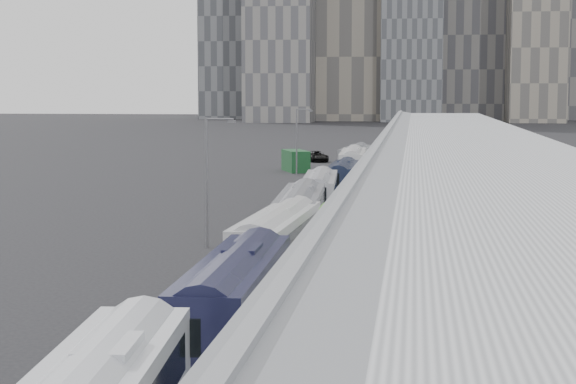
% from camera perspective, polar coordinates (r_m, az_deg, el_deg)
% --- Properties ---
extents(sidewalk, '(10.00, 170.00, 0.12)m').
position_cam_1_polar(sidewalk, '(72.23, 7.27, -2.15)').
color(sidewalk, gray).
rests_on(sidewalk, ground).
extents(lane_line, '(0.12, 160.00, 0.02)m').
position_cam_1_polar(lane_line, '(73.02, -1.00, -2.05)').
color(lane_line, gold).
rests_on(lane_line, ground).
extents(depot, '(12.45, 160.40, 7.20)m').
position_cam_1_polar(depot, '(71.92, 10.49, 0.54)').
color(depot, gray).
rests_on(depot, ground).
extents(bus_1, '(3.02, 13.63, 3.97)m').
position_cam_1_polar(bus_1, '(38.05, -3.13, -7.02)').
color(bus_1, black).
rests_on(bus_1, ground).
extents(bus_2, '(3.43, 13.41, 3.88)m').
position_cam_1_polar(bus_2, '(52.35, -0.63, -3.46)').
color(bus_2, silver).
rests_on(bus_2, ground).
extents(bus_3, '(3.33, 13.39, 3.88)m').
position_cam_1_polar(bus_3, '(63.79, 0.74, -1.75)').
color(bus_3, slate).
rests_on(bus_3, ground).
extents(bus_4, '(3.30, 12.82, 3.71)m').
position_cam_1_polar(bus_4, '(77.70, 1.90, -0.41)').
color(bus_4, '#9FA0A8').
rests_on(bus_4, ground).
extents(bus_5, '(2.71, 12.04, 3.52)m').
position_cam_1_polar(bus_5, '(92.64, 3.29, 0.57)').
color(bus_5, black).
rests_on(bus_5, ground).
extents(bus_6, '(3.08, 13.28, 3.86)m').
position_cam_1_polar(bus_6, '(108.11, 3.87, 1.43)').
color(bus_6, silver).
rests_on(bus_6, ground).
extents(bus_7, '(3.40, 12.35, 3.57)m').
position_cam_1_polar(bus_7, '(119.59, 3.98, 1.81)').
color(bus_7, slate).
rests_on(bus_7, ground).
extents(tree_0, '(1.46, 1.46, 4.13)m').
position_cam_1_polar(tree_0, '(25.12, 0.07, -9.96)').
color(tree_0, black).
rests_on(tree_0, ground).
extents(tree_1, '(2.42, 2.42, 4.78)m').
position_cam_1_polar(tree_1, '(51.54, 3.34, -1.45)').
color(tree_1, black).
rests_on(tree_1, ground).
extents(tree_2, '(1.12, 1.12, 3.74)m').
position_cam_1_polar(tree_2, '(72.49, 5.12, 0.31)').
color(tree_2, black).
rests_on(tree_2, ground).
extents(tree_3, '(1.08, 1.08, 3.80)m').
position_cam_1_polar(tree_3, '(96.00, 5.72, 1.74)').
color(tree_3, black).
rests_on(tree_3, ground).
extents(tree_4, '(1.54, 1.54, 4.38)m').
position_cam_1_polar(tree_4, '(120.20, 5.98, 2.79)').
color(tree_4, black).
rests_on(tree_4, ground).
extents(street_lamp_near, '(2.04, 0.22, 8.53)m').
position_cam_1_polar(street_lamp_near, '(62.85, -4.68, 1.16)').
color(street_lamp_near, '#59595E').
rests_on(street_lamp_near, ground).
extents(street_lamp_far, '(2.04, 0.22, 8.11)m').
position_cam_1_polar(street_lamp_far, '(116.67, 0.62, 3.30)').
color(street_lamp_far, '#59595E').
rests_on(street_lamp_far, ground).
extents(shipping_container, '(4.32, 6.28, 2.70)m').
position_cam_1_polar(shipping_container, '(122.68, 0.46, 1.86)').
color(shipping_container, '#123B1C').
rests_on(shipping_container, ground).
extents(suv, '(4.39, 6.10, 1.54)m').
position_cam_1_polar(suv, '(140.02, 1.70, 2.13)').
color(suv, black).
rests_on(suv, ground).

